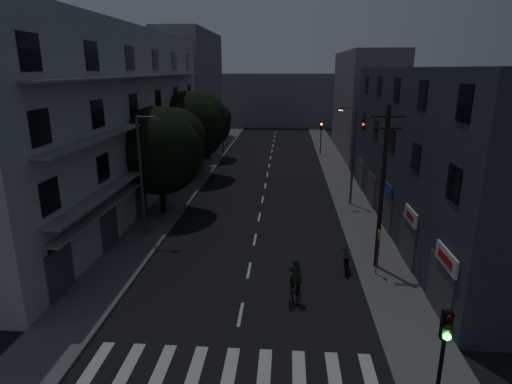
# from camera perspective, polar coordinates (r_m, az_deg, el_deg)

# --- Properties ---
(ground) EXTENTS (160.00, 160.00, 0.00)m
(ground) POSITION_cam_1_polar(r_m,az_deg,el_deg) (41.80, 1.27, 1.00)
(ground) COLOR black
(ground) RESTS_ON ground
(sidewalk_left) EXTENTS (3.00, 90.00, 0.15)m
(sidewalk_left) POSITION_cam_1_polar(r_m,az_deg,el_deg) (42.79, -8.81, 1.27)
(sidewalk_left) COLOR #565659
(sidewalk_left) RESTS_ON ground
(sidewalk_right) EXTENTS (3.00, 90.00, 0.15)m
(sidewalk_right) POSITION_cam_1_polar(r_m,az_deg,el_deg) (42.10, 11.53, 0.89)
(sidewalk_right) COLOR #565659
(sidewalk_right) RESTS_ON ground
(crosswalk) EXTENTS (10.90, 3.00, 0.01)m
(crosswalk) POSITION_cam_1_polar(r_m,az_deg,el_deg) (17.32, -3.60, -22.99)
(crosswalk) COLOR beige
(crosswalk) RESTS_ON ground
(lane_markings) EXTENTS (0.15, 60.50, 0.01)m
(lane_markings) POSITION_cam_1_polar(r_m,az_deg,el_deg) (47.85, 1.65, 2.96)
(lane_markings) COLOR beige
(lane_markings) RESTS_ON ground
(building_left) EXTENTS (7.00, 36.00, 14.00)m
(building_left) POSITION_cam_1_polar(r_m,az_deg,el_deg) (36.31, -18.74, 9.10)
(building_left) COLOR #B7B7B1
(building_left) RESTS_ON ground
(building_right) EXTENTS (6.19, 28.00, 11.00)m
(building_right) POSITION_cam_1_polar(r_m,az_deg,el_deg) (31.44, 22.74, 4.95)
(building_right) COLOR #2D313D
(building_right) RESTS_ON ground
(building_far_left) EXTENTS (6.00, 20.00, 16.00)m
(building_far_left) POSITION_cam_1_polar(r_m,az_deg,el_deg) (64.88, -8.56, 13.40)
(building_far_left) COLOR slate
(building_far_left) RESTS_ON ground
(building_far_right) EXTENTS (6.00, 20.00, 13.00)m
(building_far_right) POSITION_cam_1_polar(r_m,az_deg,el_deg) (58.34, 14.28, 11.32)
(building_far_right) COLOR slate
(building_far_right) RESTS_ON ground
(building_far_end) EXTENTS (24.00, 8.00, 10.00)m
(building_far_end) POSITION_cam_1_polar(r_m,az_deg,el_deg) (85.52, 2.84, 12.17)
(building_far_end) COLOR slate
(building_far_end) RESTS_ON ground
(tree_near) EXTENTS (6.62, 6.62, 8.16)m
(tree_near) POSITION_cam_1_polar(r_m,az_deg,el_deg) (32.94, -12.60, 5.86)
(tree_near) COLOR black
(tree_near) RESTS_ON sidewalk_left
(tree_mid) EXTENTS (7.07, 7.07, 8.70)m
(tree_mid) POSITION_cam_1_polar(r_m,az_deg,el_deg) (43.68, -8.73, 8.95)
(tree_mid) COLOR black
(tree_mid) RESTS_ON sidewalk_left
(tree_far) EXTENTS (5.69, 5.69, 7.04)m
(tree_far) POSITION_cam_1_polar(r_m,az_deg,el_deg) (53.32, -6.41, 9.20)
(tree_far) COLOR black
(tree_far) RESTS_ON sidewalk_left
(traffic_signal_near) EXTENTS (0.28, 0.37, 4.10)m
(traffic_signal_near) POSITION_cam_1_polar(r_m,az_deg,el_deg) (14.37, 23.76, -18.39)
(traffic_signal_near) COLOR black
(traffic_signal_near) RESTS_ON sidewalk_right
(traffic_signal_far_right) EXTENTS (0.28, 0.37, 4.10)m
(traffic_signal_far_right) POSITION_cam_1_polar(r_m,az_deg,el_deg) (55.76, 8.66, 7.91)
(traffic_signal_far_right) COLOR black
(traffic_signal_far_right) RESTS_ON sidewalk_right
(traffic_signal_far_left) EXTENTS (0.28, 0.37, 4.10)m
(traffic_signal_far_left) POSITION_cam_1_polar(r_m,az_deg,el_deg) (56.59, -4.48, 8.16)
(traffic_signal_far_left) COLOR black
(traffic_signal_far_left) RESTS_ON sidewalk_left
(street_lamp_left_near) EXTENTS (1.51, 0.25, 8.00)m
(street_lamp_left_near) POSITION_cam_1_polar(r_m,az_deg,el_deg) (28.36, -14.90, 2.71)
(street_lamp_left_near) COLOR #585B60
(street_lamp_left_near) RESTS_ON sidewalk_left
(street_lamp_right) EXTENTS (1.51, 0.25, 8.00)m
(street_lamp_right) POSITION_cam_1_polar(r_m,az_deg,el_deg) (35.18, 12.67, 5.40)
(street_lamp_right) COLOR #54575B
(street_lamp_right) RESTS_ON sidewalk_right
(street_lamp_left_far) EXTENTS (1.51, 0.25, 8.00)m
(street_lamp_left_far) POSITION_cam_1_polar(r_m,az_deg,el_deg) (46.20, -7.21, 8.16)
(street_lamp_left_far) COLOR #5B5E63
(street_lamp_left_far) RESTS_ON sidewalk_left
(utility_pole) EXTENTS (1.80, 0.24, 9.00)m
(utility_pole) POSITION_cam_1_polar(r_m,az_deg,el_deg) (23.92, 16.49, 0.80)
(utility_pole) COLOR black
(utility_pole) RESTS_ON sidewalk_right
(bus_stop_sign) EXTENTS (0.06, 0.35, 2.52)m
(bus_stop_sign) POSITION_cam_1_polar(r_m,az_deg,el_deg) (23.91, 15.97, -6.72)
(bus_stop_sign) COLOR #595B60
(bus_stop_sign) RESTS_ON sidewalk_right
(motorcycle) EXTENTS (0.53, 1.83, 1.17)m
(motorcycle) POSITION_cam_1_polar(r_m,az_deg,el_deg) (24.69, 11.91, -9.29)
(motorcycle) COLOR black
(motorcycle) RESTS_ON ground
(cyclist) EXTENTS (1.13, 1.94, 2.32)m
(cyclist) POSITION_cam_1_polar(r_m,az_deg,el_deg) (21.16, 5.23, -12.56)
(cyclist) COLOR black
(cyclist) RESTS_ON ground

